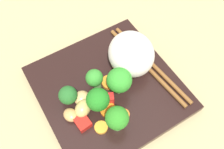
# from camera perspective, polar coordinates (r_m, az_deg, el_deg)

# --- Properties ---
(ground_plane) EXTENTS (1.10, 1.10, 0.02)m
(ground_plane) POSITION_cam_1_polar(r_m,az_deg,el_deg) (0.52, -0.80, -4.10)
(ground_plane) COLOR tan
(square_plate) EXTENTS (0.27, 0.27, 0.02)m
(square_plate) POSITION_cam_1_polar(r_m,az_deg,el_deg) (0.50, -0.82, -3.16)
(square_plate) COLOR black
(square_plate) RESTS_ON ground_plane
(rice_mound) EXTENTS (0.10, 0.11, 0.08)m
(rice_mound) POSITION_cam_1_polar(r_m,az_deg,el_deg) (0.49, 4.41, 4.69)
(rice_mound) COLOR white
(rice_mound) RESTS_ON square_plate
(broccoli_floret_0) EXTENTS (0.03, 0.03, 0.05)m
(broccoli_floret_0) POSITION_cam_1_polar(r_m,az_deg,el_deg) (0.47, -3.99, -0.91)
(broccoli_floret_0) COLOR #60A354
(broccoli_floret_0) RESTS_ON square_plate
(broccoli_floret_1) EXTENTS (0.05, 0.05, 0.07)m
(broccoli_floret_1) POSITION_cam_1_polar(r_m,az_deg,el_deg) (0.45, 1.68, -1.39)
(broccoli_floret_1) COLOR #69A248
(broccoli_floret_1) RESTS_ON square_plate
(broccoli_floret_2) EXTENTS (0.04, 0.04, 0.06)m
(broccoli_floret_2) POSITION_cam_1_polar(r_m,az_deg,el_deg) (0.44, -3.26, -5.85)
(broccoli_floret_2) COLOR #7DBB58
(broccoli_floret_2) RESTS_ON square_plate
(broccoli_floret_3) EXTENTS (0.03, 0.03, 0.05)m
(broccoli_floret_3) POSITION_cam_1_polar(r_m,az_deg,el_deg) (0.46, -10.00, -4.73)
(broccoli_floret_3) COLOR #74A445
(broccoli_floret_3) RESTS_ON square_plate
(broccoli_floret_4) EXTENTS (0.04, 0.04, 0.06)m
(broccoli_floret_4) POSITION_cam_1_polar(r_m,az_deg,el_deg) (0.42, 1.16, -10.04)
(broccoli_floret_4) COLOR #61AF4D
(broccoli_floret_4) RESTS_ON square_plate
(carrot_slice_0) EXTENTS (0.02, 0.02, 0.01)m
(carrot_slice_0) POSITION_cam_1_polar(r_m,az_deg,el_deg) (0.46, -2.50, -12.00)
(carrot_slice_0) COLOR orange
(carrot_slice_0) RESTS_ON square_plate
(carrot_slice_1) EXTENTS (0.03, 0.03, 0.01)m
(carrot_slice_1) POSITION_cam_1_polar(r_m,az_deg,el_deg) (0.47, 2.67, -9.13)
(carrot_slice_1) COLOR orange
(carrot_slice_1) RESTS_ON square_plate
(carrot_slice_2) EXTENTS (0.04, 0.04, 0.01)m
(carrot_slice_2) POSITION_cam_1_polar(r_m,az_deg,el_deg) (0.49, -0.55, -1.79)
(carrot_slice_2) COLOR orange
(carrot_slice_2) RESTS_ON square_plate
(carrot_slice_3) EXTENTS (0.04, 0.04, 0.01)m
(carrot_slice_3) POSITION_cam_1_polar(r_m,az_deg,el_deg) (0.47, -0.88, -8.12)
(carrot_slice_3) COLOR orange
(carrot_slice_3) RESTS_ON square_plate
(pepper_chunk_0) EXTENTS (0.03, 0.03, 0.01)m
(pepper_chunk_0) POSITION_cam_1_polar(r_m,az_deg,el_deg) (0.46, -6.84, -10.68)
(pepper_chunk_0) COLOR red
(pepper_chunk_0) RESTS_ON square_plate
(pepper_chunk_1) EXTENTS (0.03, 0.02, 0.02)m
(pepper_chunk_1) POSITION_cam_1_polar(r_m,az_deg,el_deg) (0.47, -0.83, -5.51)
(pepper_chunk_1) COLOR red
(pepper_chunk_1) RESTS_ON square_plate
(chicken_piece_0) EXTENTS (0.03, 0.03, 0.02)m
(chicken_piece_0) POSITION_cam_1_polar(r_m,az_deg,el_deg) (0.46, -9.42, -9.10)
(chicken_piece_0) COLOR tan
(chicken_piece_0) RESTS_ON square_plate
(chicken_piece_1) EXTENTS (0.05, 0.04, 0.03)m
(chicken_piece_1) POSITION_cam_1_polar(r_m,az_deg,el_deg) (0.46, -6.62, -7.64)
(chicken_piece_1) COLOR tan
(chicken_piece_1) RESTS_ON square_plate
(chicken_piece_2) EXTENTS (0.03, 0.03, 0.02)m
(chicken_piece_2) POSITION_cam_1_polar(r_m,az_deg,el_deg) (0.48, -7.17, -4.97)
(chicken_piece_2) COLOR tan
(chicken_piece_2) RESTS_ON square_plate
(chopstick_pair) EXTENTS (0.05, 0.23, 0.01)m
(chopstick_pair) POSITION_cam_1_polar(r_m,az_deg,el_deg) (0.52, 8.41, 2.21)
(chopstick_pair) COLOR brown
(chopstick_pair) RESTS_ON square_plate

